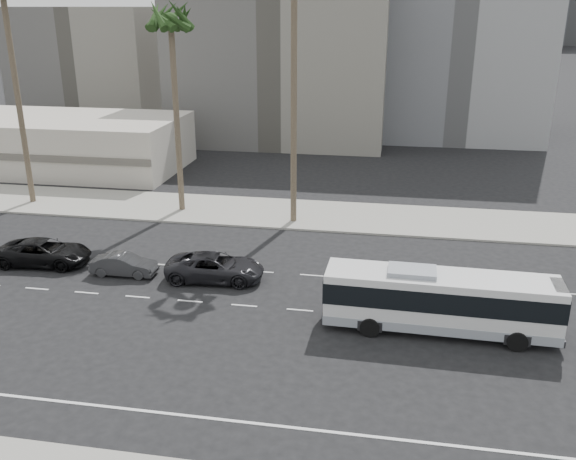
% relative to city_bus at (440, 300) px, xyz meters
% --- Properties ---
extents(ground, '(700.00, 700.00, 0.00)m').
position_rel_city_bus_xyz_m(ground, '(-3.98, 0.95, -1.67)').
color(ground, black).
rests_on(ground, ground).
extents(sidewalk_north, '(120.00, 7.00, 0.15)m').
position_rel_city_bus_xyz_m(sidewalk_north, '(-3.98, 16.45, -1.60)').
color(sidewalk_north, gray).
rests_on(sidewalk_north, ground).
extents(commercial_low, '(22.00, 12.16, 5.00)m').
position_rel_city_bus_xyz_m(commercial_low, '(-33.98, 26.94, 0.83)').
color(commercial_low, '#B9B1A3').
rests_on(commercial_low, ground).
extents(midrise_beige_west, '(24.00, 18.00, 18.00)m').
position_rel_city_bus_xyz_m(midrise_beige_west, '(-15.98, 45.95, 7.33)').
color(midrise_beige_west, '#5F5C58').
rests_on(midrise_beige_west, ground).
extents(midrise_gray_center, '(20.00, 20.00, 26.00)m').
position_rel_city_bus_xyz_m(midrise_gray_center, '(4.02, 52.95, 11.33)').
color(midrise_gray_center, slate).
rests_on(midrise_gray_center, ground).
extents(midrise_beige_far, '(18.00, 16.00, 15.00)m').
position_rel_city_bus_xyz_m(midrise_beige_far, '(-41.98, 50.95, 5.83)').
color(midrise_beige_far, '#5F5C58').
rests_on(midrise_beige_far, ground).
extents(city_bus, '(11.14, 2.76, 3.18)m').
position_rel_city_bus_xyz_m(city_bus, '(0.00, 0.00, 0.00)').
color(city_bus, silver).
rests_on(city_bus, ground).
extents(car_a, '(2.98, 5.81, 1.57)m').
position_rel_city_bus_xyz_m(car_a, '(-12.42, 3.92, -0.89)').
color(car_a, black).
rests_on(car_a, ground).
extents(car_b, '(1.42, 3.91, 1.28)m').
position_rel_city_bus_xyz_m(car_b, '(-17.92, 3.66, -1.03)').
color(car_b, '#2E2E30').
rests_on(car_b, ground).
extents(car_c, '(2.98, 5.80, 1.57)m').
position_rel_city_bus_xyz_m(car_c, '(-23.42, 4.32, -0.89)').
color(car_c, black).
rests_on(car_c, ground).
extents(palm_mid, '(4.95, 4.95, 15.29)m').
position_rel_city_bus_xyz_m(palm_mid, '(-18.60, 15.87, 12.09)').
color(palm_mid, brown).
rests_on(palm_mid, ground).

